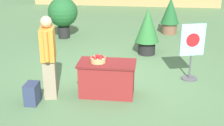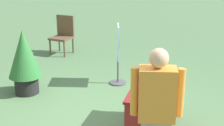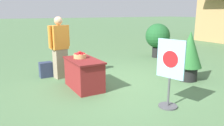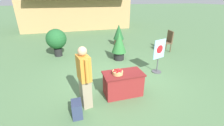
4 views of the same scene
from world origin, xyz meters
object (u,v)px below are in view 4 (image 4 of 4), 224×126
(backpack, at_px, (77,109))
(patio_chair, at_px, (167,40))
(display_table, at_px, (123,84))
(potted_plant_near_right, at_px, (119,34))
(poster_board, at_px, (159,55))
(apple_basket, at_px, (118,72))
(potted_plant_near_left, at_px, (119,45))
(person_visitor, at_px, (84,78))
(potted_plant_far_left, at_px, (56,40))

(backpack, height_order, patio_chair, patio_chair)
(display_table, bearing_deg, patio_chair, 40.35)
(display_table, relative_size, potted_plant_near_right, 0.93)
(poster_board, relative_size, potted_plant_near_right, 1.04)
(apple_basket, bearing_deg, potted_plant_near_left, 70.36)
(patio_chair, bearing_deg, potted_plant_near_left, 17.49)
(person_visitor, xyz_separation_m, potted_plant_near_left, (1.89, 2.86, -0.12))
(potted_plant_near_right, relative_size, potted_plant_far_left, 0.93)
(display_table, height_order, backpack, display_table)
(apple_basket, height_order, potted_plant_far_left, potted_plant_far_left)
(backpack, distance_m, potted_plant_far_left, 4.58)
(potted_plant_far_left, xyz_separation_m, potted_plant_near_left, (2.73, -1.30, -0.10))
(apple_basket, height_order, backpack, apple_basket)
(poster_board, distance_m, potted_plant_near_left, 1.93)
(poster_board, relative_size, patio_chair, 1.20)
(person_visitor, height_order, potted_plant_near_left, person_visitor)
(person_visitor, relative_size, potted_plant_near_left, 1.28)
(backpack, relative_size, potted_plant_near_right, 0.34)
(person_visitor, relative_size, patio_chair, 1.53)
(backpack, height_order, potted_plant_near_right, potted_plant_near_right)
(person_visitor, xyz_separation_m, poster_board, (2.89, 1.21, -0.15))
(potted_plant_near_right, bearing_deg, potted_plant_near_left, -108.33)
(person_visitor, xyz_separation_m, patio_chair, (4.77, 3.32, -0.25))
(person_visitor, bearing_deg, apple_basket, 1.15)
(potted_plant_near_right, bearing_deg, poster_board, -86.19)
(person_visitor, distance_m, patio_chair, 5.82)
(display_table, xyz_separation_m, apple_basket, (-0.18, -0.01, 0.42))
(potted_plant_near_left, bearing_deg, display_table, -106.30)
(backpack, bearing_deg, patio_chair, 36.08)
(potted_plant_near_right, height_order, potted_plant_far_left, potted_plant_far_left)
(apple_basket, relative_size, potted_plant_near_left, 0.23)
(patio_chair, relative_size, potted_plant_far_left, 0.81)
(potted_plant_near_left, bearing_deg, potted_plant_far_left, 154.56)
(potted_plant_near_left, bearing_deg, patio_chair, 9.18)
(poster_board, bearing_deg, backpack, -79.26)
(apple_basket, height_order, potted_plant_near_right, potted_plant_near_right)
(potted_plant_far_left, height_order, potted_plant_near_left, potted_plant_far_left)
(display_table, height_order, potted_plant_far_left, potted_plant_far_left)
(display_table, height_order, potted_plant_near_left, potted_plant_near_left)
(display_table, height_order, poster_board, poster_board)
(potted_plant_near_left, bearing_deg, backpack, -123.93)
(person_visitor, bearing_deg, potted_plant_far_left, 90.30)
(person_visitor, height_order, potted_plant_far_left, person_visitor)
(display_table, distance_m, potted_plant_far_left, 4.42)
(backpack, relative_size, patio_chair, 0.39)
(poster_board, height_order, potted_plant_near_left, potted_plant_near_left)
(apple_basket, xyz_separation_m, backpack, (-1.21, -0.55, -0.56))
(patio_chair, bearing_deg, potted_plant_far_left, -0.15)
(apple_basket, bearing_deg, potted_plant_near_right, 70.96)
(apple_basket, distance_m, potted_plant_near_left, 2.82)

